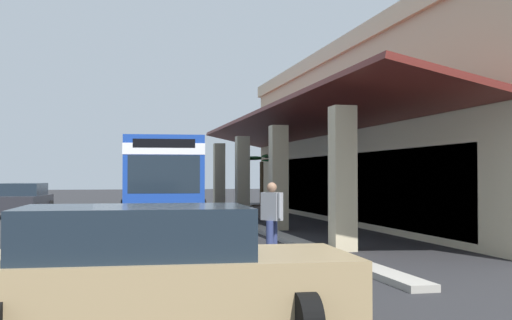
% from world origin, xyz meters
% --- Properties ---
extents(ground, '(120.00, 120.00, 0.00)m').
position_xyz_m(ground, '(0.00, 8.00, 0.00)').
color(ground, '#262628').
extents(curb_strip, '(29.48, 0.50, 0.12)m').
position_xyz_m(curb_strip, '(1.90, 4.20, 0.06)').
color(curb_strip, '#9E998E').
rests_on(curb_strip, ground).
extents(plaza_building, '(24.86, 15.53, 6.93)m').
position_xyz_m(plaza_building, '(1.90, 13.82, 3.47)').
color(plaza_building, '#C6B793').
rests_on(plaza_building, ground).
extents(transit_bus, '(11.36, 3.34, 3.34)m').
position_xyz_m(transit_bus, '(-0.05, 1.44, 1.85)').
color(transit_bus, '#193D9E').
rests_on(transit_bus, ground).
extents(parked_sedan_charcoal, '(4.56, 2.30, 1.47)m').
position_xyz_m(parked_sedan_charcoal, '(-4.36, -4.39, 0.75)').
color(parked_sedan_charcoal, '#232328').
rests_on(parked_sedan_charcoal, ground).
extents(parked_sedan_tan, '(2.57, 4.47, 1.47)m').
position_xyz_m(parked_sedan_tan, '(18.57, -0.12, 0.75)').
color(parked_sedan_tan, '#9E845B').
rests_on(parked_sedan_tan, ground).
extents(pedestrian, '(0.63, 0.44, 1.66)m').
position_xyz_m(pedestrian, '(11.96, 2.92, 0.93)').
color(pedestrian, navy).
rests_on(pedestrian, ground).
extents(potted_palm, '(1.82, 1.57, 2.73)m').
position_xyz_m(potted_palm, '(-1.31, 5.75, 0.61)').
color(potted_palm, gray).
rests_on(potted_palm, ground).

